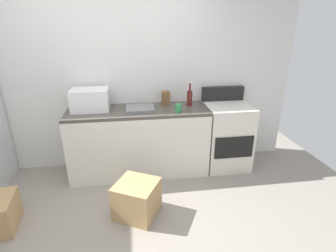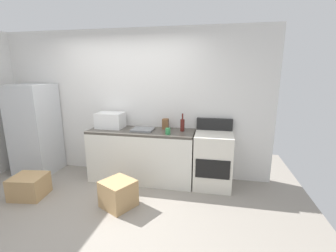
{
  "view_description": "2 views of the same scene",
  "coord_description": "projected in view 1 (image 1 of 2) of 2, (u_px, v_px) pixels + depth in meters",
  "views": [
    {
      "loc": [
        0.23,
        -1.97,
        1.9
      ],
      "look_at": [
        0.62,
        0.71,
        0.84
      ],
      "focal_mm": 27.51,
      "sensor_mm": 36.0,
      "label": 1
    },
    {
      "loc": [
        1.51,
        -2.48,
        1.86
      ],
      "look_at": [
        0.84,
        0.85,
        1.08
      ],
      "focal_mm": 24.87,
      "sensor_mm": 36.0,
      "label": 2
    }
  ],
  "objects": [
    {
      "name": "microwave",
      "position": [
        90.0,
        100.0,
        3.24
      ],
      "size": [
        0.46,
        0.34,
        0.27
      ],
      "primitive_type": "cube",
      "color": "white",
      "rests_on": "kitchen_counter"
    },
    {
      "name": "kitchen_counter",
      "position": [
        139.0,
        141.0,
        3.46
      ],
      "size": [
        1.8,
        0.6,
        0.9
      ],
      "color": "silver",
      "rests_on": "ground_plane"
    },
    {
      "name": "cardboard_box_medium",
      "position": [
        137.0,
        199.0,
        2.72
      ],
      "size": [
        0.55,
        0.55,
        0.38
      ],
      "primitive_type": "cube",
      "rotation": [
        0.0,
        0.0,
        -0.49
      ],
      "color": "tan",
      "rests_on": "ground_plane"
    },
    {
      "name": "wine_bottle",
      "position": [
        190.0,
        97.0,
        3.43
      ],
      "size": [
        0.07,
        0.07,
        0.3
      ],
      "color": "#591E19",
      "rests_on": "kitchen_counter"
    },
    {
      "name": "wall_back",
      "position": [
        113.0,
        74.0,
        3.44
      ],
      "size": [
        5.0,
        0.1,
        2.6
      ],
      "primitive_type": "cube",
      "color": "silver",
      "rests_on": "ground_plane"
    },
    {
      "name": "ground_plane",
      "position": [
        115.0,
        237.0,
        2.48
      ],
      "size": [
        6.0,
        6.0,
        0.0
      ],
      "primitive_type": "plane",
      "color": "gray"
    },
    {
      "name": "knife_block",
      "position": [
        166.0,
        98.0,
        3.47
      ],
      "size": [
        0.1,
        0.1,
        0.18
      ],
      "primitive_type": "cube",
      "color": "brown",
      "rests_on": "kitchen_counter"
    },
    {
      "name": "stove_oven",
      "position": [
        226.0,
        135.0,
        3.63
      ],
      "size": [
        0.6,
        0.61,
        1.1
      ],
      "color": "silver",
      "rests_on": "ground_plane"
    },
    {
      "name": "sink_basin",
      "position": [
        140.0,
        108.0,
        3.29
      ],
      "size": [
        0.36,
        0.32,
        0.03
      ],
      "primitive_type": "cube",
      "color": "slate",
      "rests_on": "kitchen_counter"
    },
    {
      "name": "coffee_mug",
      "position": [
        178.0,
        108.0,
        3.19
      ],
      "size": [
        0.08,
        0.08,
        0.1
      ],
      "primitive_type": "cylinder",
      "color": "#338C4C",
      "rests_on": "kitchen_counter"
    }
  ]
}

